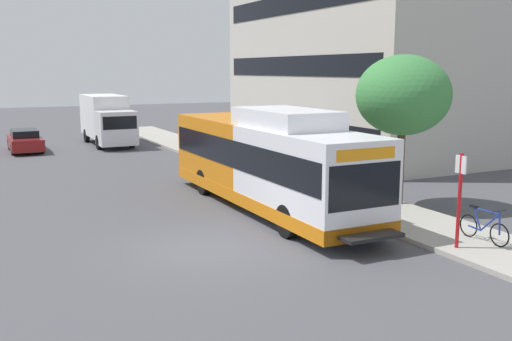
{
  "coord_description": "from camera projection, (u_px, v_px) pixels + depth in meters",
  "views": [
    {
      "loc": [
        -5.62,
        -14.51,
        4.93
      ],
      "look_at": [
        2.88,
        2.59,
        1.6
      ],
      "focal_mm": 40.66,
      "sensor_mm": 36.0,
      "label": 1
    }
  ],
  "objects": [
    {
      "name": "bicycle_parked",
      "position": [
        484.0,
        227.0,
        16.29
      ],
      "size": [
        0.52,
        1.76,
        1.02
      ],
      "color": "black",
      "rests_on": "sidewalk_curb"
    },
    {
      "name": "box_truck_background",
      "position": [
        107.0,
        119.0,
        38.37
      ],
      "size": [
        2.32,
        7.01,
        3.25
      ],
      "color": "silver",
      "rests_on": "ground"
    },
    {
      "name": "bus_stop_sign_pole",
      "position": [
        460.0,
        193.0,
        15.55
      ],
      "size": [
        0.1,
        0.36,
        2.6
      ],
      "color": "red",
      "rests_on": "sidewalk_curb"
    },
    {
      "name": "ground_plane",
      "position": [
        131.0,
        195.0,
        23.17
      ],
      "size": [
        120.0,
        120.0,
        0.0
      ],
      "primitive_type": "plane",
      "color": "#4C4C51"
    },
    {
      "name": "transit_bus",
      "position": [
        267.0,
        162.0,
        20.56
      ],
      "size": [
        2.58,
        12.25,
        3.65
      ],
      "color": "white",
      "rests_on": "ground"
    },
    {
      "name": "sidewalk_curb",
      "position": [
        307.0,
        186.0,
        24.46
      ],
      "size": [
        3.0,
        56.0,
        0.14
      ],
      "primitive_type": "cube",
      "color": "#A8A399",
      "rests_on": "ground"
    },
    {
      "name": "street_tree_near_stop",
      "position": [
        403.0,
        96.0,
        20.41
      ],
      "size": [
        3.33,
        3.33,
        5.32
      ],
      "color": "#4C3823",
      "rests_on": "sidewalk_curb"
    },
    {
      "name": "parked_car_far_lane",
      "position": [
        25.0,
        141.0,
        35.31
      ],
      "size": [
        1.8,
        4.5,
        1.33
      ],
      "color": "maroon",
      "rests_on": "ground"
    }
  ]
}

